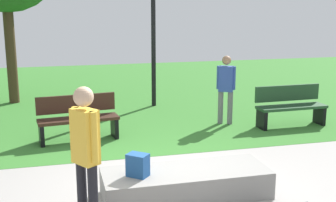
% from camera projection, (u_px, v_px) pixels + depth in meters
% --- Properties ---
extents(ground_plane, '(28.00, 28.00, 0.00)m').
position_uv_depth(ground_plane, '(157.00, 186.00, 6.74)').
color(ground_plane, '#9E9993').
extents(grass_lawn, '(26.60, 12.68, 0.01)m').
position_uv_depth(grass_lawn, '(103.00, 92.00, 13.99)').
color(grass_lawn, '#387A2D').
rests_on(grass_lawn, ground_plane).
extents(concrete_ledge, '(2.39, 0.87, 0.39)m').
position_uv_depth(concrete_ledge, '(186.00, 183.00, 6.37)').
color(concrete_ledge, gray).
rests_on(concrete_ledge, ground_plane).
extents(backpack_on_ledge, '(0.34, 0.33, 0.32)m').
position_uv_depth(backpack_on_ledge, '(138.00, 165.00, 6.08)').
color(backpack_on_ledge, '#1E4C8C').
rests_on(backpack_on_ledge, concrete_ledge).
extents(skater_performing_trick, '(0.34, 0.38, 1.80)m').
position_uv_depth(skater_performing_trick, '(86.00, 148.00, 5.20)').
color(skater_performing_trick, black).
rests_on(skater_performing_trick, ground_plane).
extents(park_bench_by_oak, '(1.61, 0.52, 0.91)m').
position_uv_depth(park_bench_by_oak, '(290.00, 105.00, 10.00)').
color(park_bench_by_oak, '#1E4223').
rests_on(park_bench_by_oak, ground_plane).
extents(park_bench_center_lawn, '(1.64, 0.65, 0.91)m').
position_uv_depth(park_bench_center_lawn, '(78.00, 117.00, 8.94)').
color(park_bench_center_lawn, '#331E14').
rests_on(park_bench_center_lawn, ground_plane).
extents(lamp_post, '(0.28, 0.28, 4.38)m').
position_uv_depth(lamp_post, '(153.00, 6.00, 11.50)').
color(lamp_post, black).
rests_on(lamp_post, ground_plane).
extents(pedestrian_with_backpack, '(0.42, 0.44, 1.58)m').
position_uv_depth(pedestrian_with_backpack, '(226.00, 84.00, 10.07)').
color(pedestrian_with_backpack, slate).
rests_on(pedestrian_with_backpack, ground_plane).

